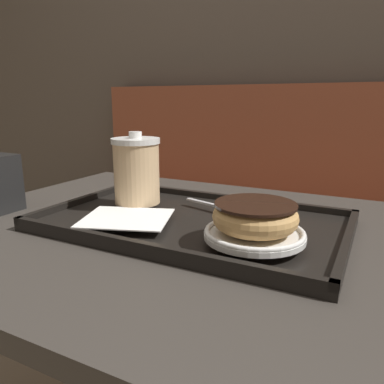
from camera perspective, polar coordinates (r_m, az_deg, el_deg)
The scene contains 9 objects.
wall_behind at distance 1.70m, azimuth 19.43°, elevation 22.01°, with size 8.00×0.05×2.40m.
booth_bench at distance 1.60m, azimuth 11.73°, elevation -9.28°, with size 1.74×0.44×1.00m.
cafe_table at distance 0.72m, azimuth 1.99°, elevation -17.27°, with size 1.03×0.71×0.71m.
serving_tray at distance 0.68m, azimuth 0.00°, elevation -4.68°, with size 0.53×0.32×0.02m.
napkin_paper at distance 0.65m, azimuth -9.93°, elevation -3.91°, with size 0.18×0.17×0.00m.
coffee_cup_front at distance 0.74m, azimuth -8.45°, elevation 3.26°, with size 0.09×0.09×0.14m.
plate_with_chocolate_donut at distance 0.56m, azimuth 9.49°, elevation -6.29°, with size 0.15×0.15×0.01m.
donut_chocolate_glazed at distance 0.55m, azimuth 9.60°, elevation -3.64°, with size 0.12×0.12×0.04m.
spoon at distance 0.69m, azimuth 5.96°, elevation -2.42°, with size 0.15×0.05×0.01m.
Camera 1 is at (0.26, -0.56, 0.94)m, focal length 35.00 mm.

